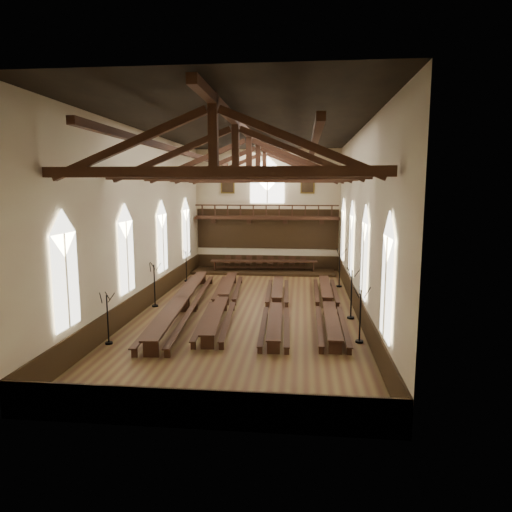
{
  "coord_description": "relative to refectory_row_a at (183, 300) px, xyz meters",
  "views": [
    {
      "loc": [
        2.92,
        -24.99,
        6.9
      ],
      "look_at": [
        0.23,
        1.5,
        2.87
      ],
      "focal_mm": 32.0,
      "sensor_mm": 36.0,
      "label": 1
    }
  ],
  "objects": [
    {
      "name": "ground",
      "position": [
        3.73,
        0.55,
        -0.59
      ],
      "size": [
        26.0,
        26.0,
        0.0
      ],
      "primitive_type": "plane",
      "color": "brown",
      "rests_on": "ground"
    },
    {
      "name": "room_walls",
      "position": [
        3.73,
        0.55,
        5.86
      ],
      "size": [
        26.0,
        26.0,
        26.0
      ],
      "color": "beige",
      "rests_on": "ground"
    },
    {
      "name": "wainscot_band",
      "position": [
        3.73,
        0.55,
        0.01
      ],
      "size": [
        12.0,
        26.0,
        1.2
      ],
      "color": "black",
      "rests_on": "ground"
    },
    {
      "name": "side_windows",
      "position": [
        3.73,
        0.55,
        3.15
      ],
      "size": [
        11.85,
        19.8,
        4.5
      ],
      "color": "white",
      "rests_on": "room_walls"
    },
    {
      "name": "end_window",
      "position": [
        3.73,
        13.45,
        6.63
      ],
      "size": [
        2.8,
        0.12,
        3.8
      ],
      "color": "white",
      "rests_on": "room_walls"
    },
    {
      "name": "minstrels_gallery",
      "position": [
        3.73,
        13.21,
        3.31
      ],
      "size": [
        11.8,
        1.24,
        3.7
      ],
      "color": "#371D11",
      "rests_on": "room_walls"
    },
    {
      "name": "portraits",
      "position": [
        3.73,
        13.45,
        6.51
      ],
      "size": [
        7.75,
        0.09,
        1.45
      ],
      "color": "brown",
      "rests_on": "room_walls"
    },
    {
      "name": "roof_trusses",
      "position": [
        3.73,
        0.55,
        7.62
      ],
      "size": [
        11.7,
        25.7,
        2.8
      ],
      "color": "#371D11",
      "rests_on": "room_walls"
    },
    {
      "name": "refectory_row_a",
      "position": [
        0.0,
        0.0,
        0.0
      ],
      "size": [
        2.23,
        15.11,
        0.82
      ],
      "color": "#371D11",
      "rests_on": "ground"
    },
    {
      "name": "refectory_row_b",
      "position": [
        2.14,
        0.8,
        -0.06
      ],
      "size": [
        1.99,
        14.33,
        0.73
      ],
      "color": "#371D11",
      "rests_on": "ground"
    },
    {
      "name": "refectory_row_c",
      "position": [
        5.28,
        0.3,
        -0.1
      ],
      "size": [
        1.6,
        13.76,
        0.68
      ],
      "color": "#371D11",
      "rests_on": "ground"
    },
    {
      "name": "refectory_row_d",
      "position": [
        8.16,
        0.63,
        -0.09
      ],
      "size": [
        1.47,
        13.92,
        0.7
      ],
      "color": "#371D11",
      "rests_on": "ground"
    },
    {
      "name": "dais",
      "position": [
        3.59,
        11.95,
        -0.5
      ],
      "size": [
        11.4,
        2.8,
        0.19
      ],
      "primitive_type": "cube",
      "color": "black",
      "rests_on": "ground"
    },
    {
      "name": "high_table",
      "position": [
        3.59,
        11.95,
        0.28
      ],
      "size": [
        8.68,
        1.52,
        0.81
      ],
      "color": "#371D11",
      "rests_on": "dais"
    },
    {
      "name": "high_chairs",
      "position": [
        3.59,
        12.79,
        0.19
      ],
      "size": [
        6.83,
        0.54,
        1.09
      ],
      "color": "#371D11",
      "rests_on": "dais"
    },
    {
      "name": "candelabrum_left_near",
      "position": [
        -1.82,
        -5.78,
        0.12
      ],
      "size": [
        0.69,
        0.71,
        2.37
      ],
      "color": "black",
      "rests_on": "ground"
    },
    {
      "name": "candelabrum_left_mid",
      "position": [
        -1.82,
        0.67,
        0.2
      ],
      "size": [
        0.71,
        0.81,
        2.63
      ],
      "color": "black",
      "rests_on": "ground"
    },
    {
      "name": "candelabrum_left_far",
      "position": [
        -1.82,
        7.97,
        0.12
      ],
      "size": [
        0.63,
        0.73,
        2.36
      ],
      "color": "black",
      "rests_on": "ground"
    },
    {
      "name": "candelabrum_right_near",
      "position": [
        9.28,
        -4.45,
        0.18
      ],
      "size": [
        0.78,
        0.73,
        2.57
      ],
      "color": "black",
      "rests_on": "ground"
    },
    {
      "name": "candelabrum_right_mid",
      "position": [
        9.28,
        -0.67,
        0.25
      ],
      "size": [
        0.75,
        0.85,
        2.77
      ],
      "color": "black",
      "rests_on": "ground"
    },
    {
      "name": "candelabrum_right_far",
      "position": [
        9.28,
        7.15,
        0.23
      ],
      "size": [
        0.75,
        0.84,
        2.73
      ],
      "color": "black",
      "rests_on": "ground"
    }
  ]
}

